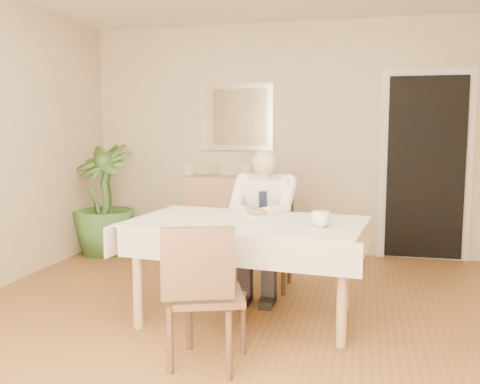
% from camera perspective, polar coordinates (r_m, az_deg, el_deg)
% --- Properties ---
extents(room, '(5.00, 5.02, 2.60)m').
position_cam_1_polar(room, '(3.69, -1.25, 4.75)').
color(room, brown).
rests_on(room, ground).
extents(doorway, '(0.96, 0.07, 2.10)m').
position_cam_1_polar(doorway, '(6.08, 19.17, 2.44)').
color(doorway, beige).
rests_on(doorway, ground).
extents(mirror, '(0.86, 0.04, 0.76)m').
position_cam_1_polar(mirror, '(6.21, -0.40, 7.99)').
color(mirror, silver).
rests_on(mirror, room).
extents(dining_table, '(1.82, 1.20, 0.75)m').
position_cam_1_polar(dining_table, '(3.98, 0.76, -4.24)').
color(dining_table, tan).
rests_on(dining_table, ground).
extents(chair_far, '(0.48, 0.48, 0.90)m').
position_cam_1_polar(chair_far, '(4.86, 3.02, -4.09)').
color(chair_far, '#442D1C').
rests_on(chair_far, ground).
extents(chair_near, '(0.53, 0.55, 0.89)m').
position_cam_1_polar(chair_near, '(3.20, -3.90, -10.24)').
color(chair_near, '#442D1C').
rests_on(chair_near, ground).
extents(seated_man, '(0.48, 0.72, 1.24)m').
position_cam_1_polar(seated_man, '(4.55, 2.39, -2.53)').
color(seated_man, white).
rests_on(seated_man, ground).
extents(plate, '(0.26, 0.26, 0.02)m').
position_cam_1_polar(plate, '(4.17, 1.97, -2.43)').
color(plate, white).
rests_on(plate, dining_table).
extents(food, '(0.14, 0.14, 0.06)m').
position_cam_1_polar(food, '(4.17, 1.97, -2.14)').
color(food, brown).
rests_on(food, dining_table).
extents(knife, '(0.01, 0.13, 0.01)m').
position_cam_1_polar(knife, '(4.10, 2.36, -2.35)').
color(knife, silver).
rests_on(knife, dining_table).
extents(fork, '(0.01, 0.13, 0.01)m').
position_cam_1_polar(fork, '(4.12, 1.26, -2.31)').
color(fork, silver).
rests_on(fork, dining_table).
extents(coffee_mug, '(0.18, 0.18, 0.11)m').
position_cam_1_polar(coffee_mug, '(3.75, 8.61, -2.87)').
color(coffee_mug, white).
rests_on(coffee_mug, dining_table).
extents(sideboard, '(1.11, 0.42, 0.88)m').
position_cam_1_polar(sideboard, '(6.15, -0.72, -2.40)').
color(sideboard, tan).
rests_on(sideboard, ground).
extents(photo_frame_left, '(0.10, 0.02, 0.14)m').
position_cam_1_polar(photo_frame_left, '(6.28, -5.40, 2.44)').
color(photo_frame_left, silver).
rests_on(photo_frame_left, sideboard).
extents(photo_frame_center, '(0.10, 0.02, 0.14)m').
position_cam_1_polar(photo_frame_center, '(6.22, -2.81, 2.42)').
color(photo_frame_center, silver).
rests_on(photo_frame_center, sideboard).
extents(photo_frame_right, '(0.10, 0.02, 0.14)m').
position_cam_1_polar(photo_frame_right, '(6.12, 0.64, 2.35)').
color(photo_frame_right, silver).
rests_on(photo_frame_right, sideboard).
extents(potted_palm, '(0.84, 0.84, 1.24)m').
position_cam_1_polar(potted_palm, '(6.22, -14.36, -0.81)').
color(potted_palm, '#2F521F').
rests_on(potted_palm, ground).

